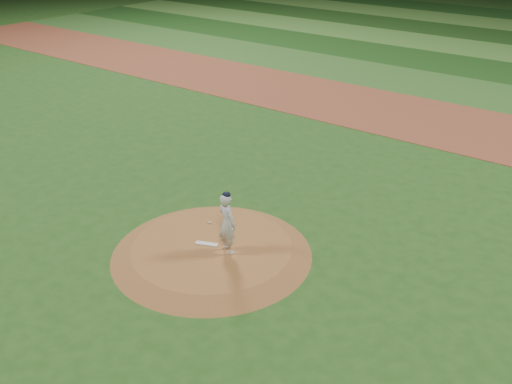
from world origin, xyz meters
name	(u,v)px	position (x,y,z in m)	size (l,w,h in m)	color
ground	(212,254)	(0.00, 0.00, 0.00)	(120.00, 120.00, 0.00)	#26531B
infield_dirt_band	(417,118)	(0.00, 14.00, 0.01)	(70.00, 6.00, 0.02)	brown
outfield_stripe_0	(460,90)	(0.00, 19.50, 0.01)	(70.00, 5.00, 0.02)	#336825
outfield_stripe_1	(490,70)	(0.00, 24.50, 0.01)	(70.00, 5.00, 0.02)	#1B4616
pitchers_mound	(212,250)	(0.00, 0.00, 0.12)	(5.50, 5.50, 0.25)	#9E6231
pitching_rubber	(207,244)	(-0.17, -0.02, 0.27)	(0.63, 0.16, 0.03)	silver
rosin_bag	(210,222)	(-0.87, 0.91, 0.28)	(0.10, 0.10, 0.06)	beige
pitcher_on_mound	(227,223)	(0.51, 0.07, 1.13)	(0.72, 0.58, 1.78)	silver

